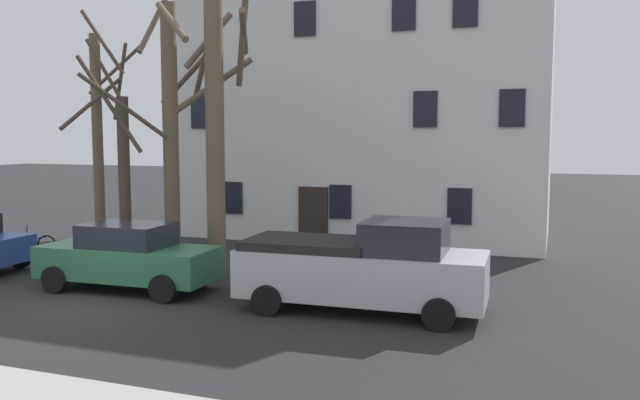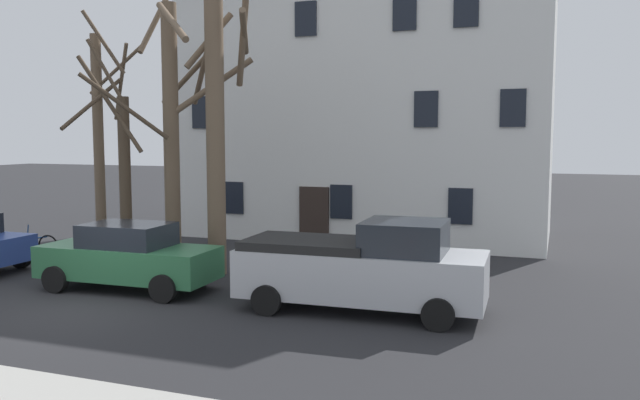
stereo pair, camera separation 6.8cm
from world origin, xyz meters
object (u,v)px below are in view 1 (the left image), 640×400
at_px(tree_bare_near, 100,137).
at_px(tree_bare_mid, 122,169).
at_px(pickup_truck_silver, 363,267).
at_px(car_green_sedan, 128,257).
at_px(bicycle_leaning, 33,245).
at_px(building_main, 368,94).
at_px(tree_bare_end, 215,121).
at_px(tree_bare_far, 174,125).

xyz_separation_m(tree_bare_near, tree_bare_mid, (1.42, -0.86, -0.95)).
bearing_deg(pickup_truck_silver, tree_bare_near, 161.97).
xyz_separation_m(tree_bare_mid, car_green_sedan, (1.88, -2.33, -2.08)).
height_order(car_green_sedan, bicycle_leaning, car_green_sedan).
relative_size(building_main, pickup_truck_silver, 2.55).
bearing_deg(pickup_truck_silver, tree_bare_end, 154.25).
relative_size(pickup_truck_silver, bicycle_leaning, 3.20).
distance_m(building_main, pickup_truck_silver, 12.47).
relative_size(tree_bare_far, pickup_truck_silver, 1.47).
relative_size(tree_bare_end, car_green_sedan, 1.73).
distance_m(tree_bare_mid, tree_bare_far, 2.02).
height_order(tree_bare_end, pickup_truck_silver, tree_bare_end).
bearing_deg(tree_bare_end, bicycle_leaning, 177.47).
height_order(building_main, pickup_truck_silver, building_main).
relative_size(tree_bare_mid, tree_bare_end, 0.77).
xyz_separation_m(building_main, car_green_sedan, (-3.10, -11.28, -4.72)).
relative_size(car_green_sedan, pickup_truck_silver, 0.83).
bearing_deg(bicycle_leaning, tree_bare_near, 7.86).
xyz_separation_m(tree_bare_near, bicycle_leaning, (-2.54, -0.35, -3.52)).
distance_m(tree_bare_far, pickup_truck_silver, 7.95).
distance_m(building_main, bicycle_leaning, 13.34).
height_order(tree_bare_end, car_green_sedan, tree_bare_end).
bearing_deg(pickup_truck_silver, building_main, 105.48).
bearing_deg(tree_bare_far, pickup_truck_silver, -23.41).
bearing_deg(pickup_truck_silver, bicycle_leaning, 167.17).
relative_size(building_main, bicycle_leaning, 8.17).
bearing_deg(tree_bare_near, bicycle_leaning, -172.14).
bearing_deg(tree_bare_far, tree_bare_mid, -155.09).
xyz_separation_m(building_main, bicycle_leaning, (-8.93, -8.44, -5.20)).
distance_m(building_main, tree_bare_end, 9.04).
height_order(tree_bare_far, tree_bare_end, tree_bare_far).
xyz_separation_m(car_green_sedan, pickup_truck_silver, (6.20, 0.10, 0.15)).
bearing_deg(building_main, tree_bare_end, -102.52).
bearing_deg(tree_bare_end, tree_bare_near, 171.59).
height_order(tree_bare_end, bicycle_leaning, tree_bare_end).
bearing_deg(tree_bare_end, car_green_sedan, -114.59).
relative_size(tree_bare_mid, bicycle_leaning, 3.55).
bearing_deg(tree_bare_end, tree_bare_mid, -176.30).
height_order(building_main, car_green_sedan, building_main).
xyz_separation_m(tree_bare_mid, bicycle_leaning, (-3.96, 0.51, -2.57)).
bearing_deg(bicycle_leaning, tree_bare_far, 1.57).
bearing_deg(tree_bare_end, tree_bare_far, 164.35).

